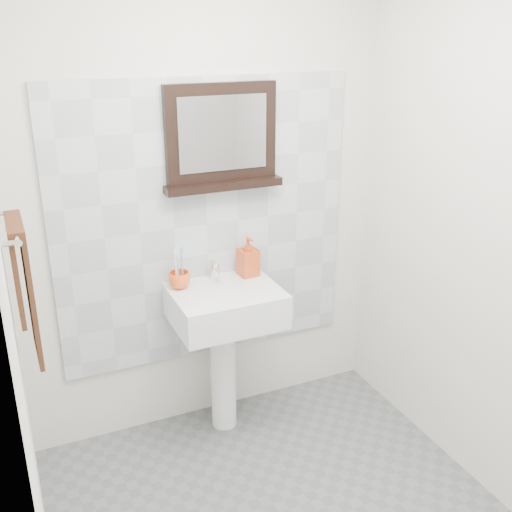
{
  "coord_description": "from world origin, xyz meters",
  "views": [
    {
      "loc": [
        -0.99,
        -1.76,
        2.12
      ],
      "look_at": [
        0.05,
        0.55,
        1.15
      ],
      "focal_mm": 42.0,
      "sensor_mm": 36.0,
      "label": 1
    }
  ],
  "objects_px": {
    "toothbrush_cup": "(179,280)",
    "framed_mirror": "(221,139)",
    "soap_dispenser": "(248,256)",
    "pedestal_sink": "(225,321)",
    "hand_towel": "(23,279)"
  },
  "relations": [
    {
      "from": "toothbrush_cup",
      "to": "framed_mirror",
      "type": "xyz_separation_m",
      "value": [
        0.28,
        0.08,
        0.69
      ]
    },
    {
      "from": "toothbrush_cup",
      "to": "soap_dispenser",
      "type": "height_order",
      "value": "soap_dispenser"
    },
    {
      "from": "pedestal_sink",
      "to": "toothbrush_cup",
      "type": "height_order",
      "value": "pedestal_sink"
    },
    {
      "from": "pedestal_sink",
      "to": "soap_dispenser",
      "type": "bearing_deg",
      "value": 33.08
    },
    {
      "from": "toothbrush_cup",
      "to": "soap_dispenser",
      "type": "distance_m",
      "value": 0.4
    },
    {
      "from": "toothbrush_cup",
      "to": "hand_towel",
      "type": "distance_m",
      "value": 0.96
    },
    {
      "from": "toothbrush_cup",
      "to": "soap_dispenser",
      "type": "bearing_deg",
      "value": 1.86
    },
    {
      "from": "hand_towel",
      "to": "soap_dispenser",
      "type": "bearing_deg",
      "value": 24.51
    },
    {
      "from": "framed_mirror",
      "to": "hand_towel",
      "type": "distance_m",
      "value": 1.23
    },
    {
      "from": "toothbrush_cup",
      "to": "soap_dispenser",
      "type": "xyz_separation_m",
      "value": [
        0.39,
        0.01,
        0.07
      ]
    },
    {
      "from": "toothbrush_cup",
      "to": "soap_dispenser",
      "type": "relative_size",
      "value": 0.51
    },
    {
      "from": "soap_dispenser",
      "to": "framed_mirror",
      "type": "distance_m",
      "value": 0.64
    },
    {
      "from": "pedestal_sink",
      "to": "hand_towel",
      "type": "distance_m",
      "value": 1.18
    },
    {
      "from": "pedestal_sink",
      "to": "soap_dispenser",
      "type": "height_order",
      "value": "soap_dispenser"
    },
    {
      "from": "pedestal_sink",
      "to": "soap_dispenser",
      "type": "relative_size",
      "value": 4.41
    }
  ]
}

